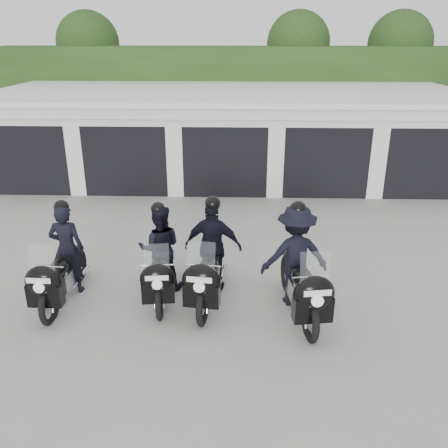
{
  "coord_description": "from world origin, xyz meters",
  "views": [
    {
      "loc": [
        0.46,
        -8.74,
        4.79
      ],
      "look_at": [
        0.14,
        0.54,
        1.05
      ],
      "focal_mm": 38.0,
      "sensor_mm": 36.0,
      "label": 1
    }
  ],
  "objects_px": {
    "police_bike_a": "(62,262)",
    "police_bike_d": "(298,264)",
    "police_bike_b": "(160,256)",
    "police_bike_c": "(211,255)"
  },
  "relations": [
    {
      "from": "police_bike_a",
      "to": "police_bike_b",
      "type": "height_order",
      "value": "police_bike_a"
    },
    {
      "from": "police_bike_a",
      "to": "police_bike_d",
      "type": "bearing_deg",
      "value": -0.8
    },
    {
      "from": "police_bike_a",
      "to": "police_bike_c",
      "type": "relative_size",
      "value": 0.96
    },
    {
      "from": "police_bike_d",
      "to": "police_bike_b",
      "type": "bearing_deg",
      "value": 161.74
    },
    {
      "from": "police_bike_b",
      "to": "police_bike_c",
      "type": "xyz_separation_m",
      "value": [
        1.0,
        -0.07,
        0.07
      ]
    },
    {
      "from": "police_bike_b",
      "to": "police_bike_c",
      "type": "bearing_deg",
      "value": -10.82
    },
    {
      "from": "police_bike_c",
      "to": "police_bike_a",
      "type": "bearing_deg",
      "value": -168.96
    },
    {
      "from": "police_bike_a",
      "to": "police_bike_d",
      "type": "distance_m",
      "value": 4.41
    },
    {
      "from": "police_bike_b",
      "to": "police_bike_d",
      "type": "distance_m",
      "value": 2.64
    },
    {
      "from": "police_bike_b",
      "to": "police_bike_a",
      "type": "bearing_deg",
      "value": -177.43
    }
  ]
}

